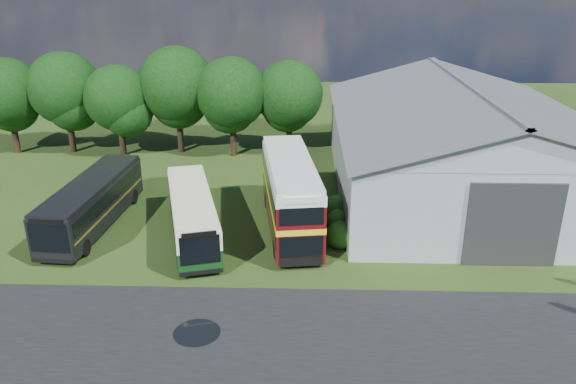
{
  "coord_description": "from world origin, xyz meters",
  "views": [
    {
      "loc": [
        3.39,
        -24.63,
        15.67
      ],
      "look_at": [
        2.4,
        8.0,
        2.73
      ],
      "focal_mm": 35.0,
      "sensor_mm": 36.0,
      "label": 1
    }
  ],
  "objects_px": {
    "bus_dark_single": "(92,203)",
    "bus_green_single": "(192,214)",
    "storage_shed": "(461,136)",
    "bus_maroon_double": "(290,195)"
  },
  "relations": [
    {
      "from": "bus_maroon_double",
      "to": "bus_green_single",
      "type": "bearing_deg",
      "value": -175.21
    },
    {
      "from": "storage_shed",
      "to": "bus_green_single",
      "type": "height_order",
      "value": "storage_shed"
    },
    {
      "from": "storage_shed",
      "to": "bus_green_single",
      "type": "xyz_separation_m",
      "value": [
        -18.52,
        -9.0,
        -2.58
      ]
    },
    {
      "from": "bus_dark_single",
      "to": "bus_green_single",
      "type": "bearing_deg",
      "value": -8.05
    },
    {
      "from": "bus_green_single",
      "to": "bus_maroon_double",
      "type": "xyz_separation_m",
      "value": [
        6.05,
        1.35,
        0.79
      ]
    },
    {
      "from": "bus_green_single",
      "to": "bus_maroon_double",
      "type": "height_order",
      "value": "bus_maroon_double"
    },
    {
      "from": "storage_shed",
      "to": "bus_green_single",
      "type": "distance_m",
      "value": 20.75
    },
    {
      "from": "storage_shed",
      "to": "bus_dark_single",
      "type": "relative_size",
      "value": 2.15
    },
    {
      "from": "storage_shed",
      "to": "bus_dark_single",
      "type": "bearing_deg",
      "value": -163.38
    },
    {
      "from": "bus_green_single",
      "to": "storage_shed",
      "type": "bearing_deg",
      "value": 10.63
    }
  ]
}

